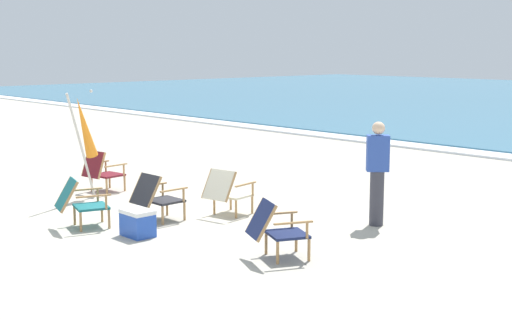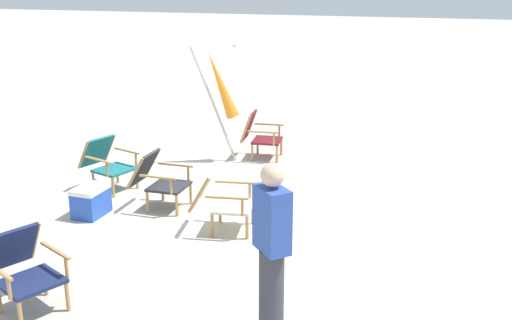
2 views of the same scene
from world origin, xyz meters
name	(u,v)px [view 1 (image 1 of 2)]	position (x,y,z in m)	size (l,w,h in m)	color
ground_plane	(146,217)	(0.00, 0.00, 0.00)	(80.00, 80.00, 0.00)	#B7AF9E
surf_band	(481,153)	(0.00, 10.49, 0.03)	(80.00, 1.10, 0.06)	white
beach_chair_back_right	(80,201)	(-0.10, -1.12, 0.42)	(0.77, 0.90, 0.78)	#196066
beach_chair_front_right	(275,227)	(3.10, -0.05, 0.42)	(0.84, 0.93, 0.78)	#19234C
beach_chair_back_left	(156,196)	(0.36, -0.03, 0.42)	(0.60, 0.77, 0.78)	#28282D
beach_chair_mid_center	(227,191)	(0.80, 1.07, 0.42)	(0.70, 0.85, 0.78)	beige
beach_chair_front_left	(101,170)	(-2.31, 0.55, 0.43)	(0.65, 0.74, 0.82)	maroon
umbrella_furled_orange	(85,128)	(-1.92, 0.01, 1.31)	(0.47, 0.79, 2.01)	#B7B2A8
person_near_chairs	(377,172)	(2.87, 2.38, 0.84)	(0.38, 0.38, 1.63)	#383842
cooler_box	(138,223)	(0.91, -0.74, 0.20)	(0.49, 0.35, 0.40)	blue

